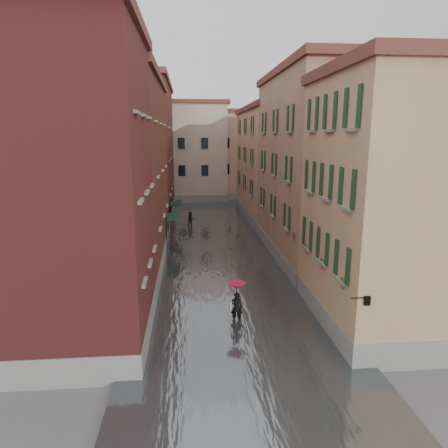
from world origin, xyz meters
name	(u,v)px	position (x,y,z in m)	size (l,w,h in m)	color
ground	(232,311)	(0.00, 0.00, 0.00)	(120.00, 120.00, 0.00)	#5D5D5F
floodwater	(215,244)	(0.00, 13.00, 0.10)	(10.00, 60.00, 0.20)	#4F5457
building_left_near	(74,195)	(-7.00, -2.00, 6.50)	(6.00, 8.00, 13.00)	maroon
building_left_mid	(119,176)	(-7.00, 9.00, 6.25)	(6.00, 14.00, 12.50)	#5D2C1D
building_left_far	(142,155)	(-7.00, 24.00, 7.00)	(6.00, 16.00, 14.00)	maroon
building_right_near	(389,207)	(7.00, -2.00, 5.75)	(6.00, 8.00, 11.50)	#A47B55
building_right_mid	(315,171)	(7.00, 9.00, 6.50)	(6.00, 14.00, 13.00)	tan
building_right_far	(272,166)	(7.00, 24.00, 5.75)	(6.00, 16.00, 11.50)	#A47B55
building_end_cream	(182,154)	(-3.00, 38.00, 6.50)	(12.00, 9.00, 13.00)	beige
building_end_pink	(243,156)	(6.00, 40.00, 6.00)	(10.00, 9.00, 12.00)	tan
awning_near	(173,217)	(-3.48, 12.85, 2.47)	(1.09, 3.27, 2.80)	#142E22
awning_far	(175,204)	(-3.49, 19.30, 2.46)	(1.09, 2.88, 2.80)	#142E22
wall_lantern	(366,300)	(4.33, -6.00, 3.01)	(0.71, 0.22, 0.35)	black
window_planters	(317,249)	(4.12, -0.81, 3.51)	(0.59, 8.44, 0.84)	#9A4432
pedestrian_main	(236,299)	(0.05, -1.38, 1.25)	(0.93, 0.93, 2.06)	black
pedestrian_far	(191,220)	(-2.01, 19.59, 0.81)	(0.79, 0.61, 1.62)	black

